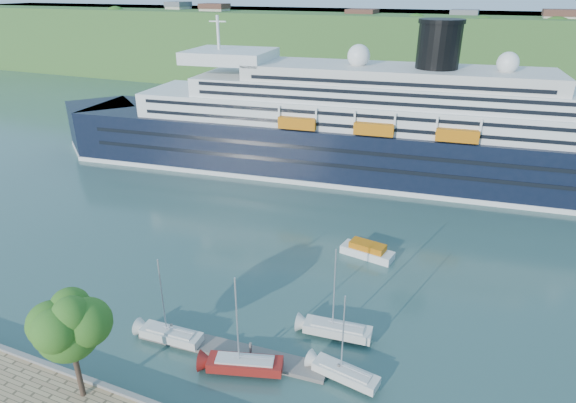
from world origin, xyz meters
The scene contains 9 objects.
far_hillside centered at (0.00, 145.00, 12.00)m, with size 400.00×50.00×24.00m, color #396227.
cruise_ship centered at (-0.88, 59.74, 13.64)m, with size 121.45×17.69×27.27m, color black, non-canonical shape.
promenade_tree centered at (-6.78, -1.50, 6.36)m, with size 6.48×6.48×10.73m, color #2C641A, non-canonical shape.
floating_pontoon centered at (1.48, 8.59, 0.21)m, with size 18.92×2.31×0.42m, color gray, non-canonical shape.
sailboat_white_near centered at (-4.49, 7.63, 4.45)m, with size 6.89×1.91×8.90m, color silver, non-canonical shape.
sailboat_red centered at (4.01, 6.76, 4.82)m, with size 7.46×2.07×9.64m, color maroon, non-canonical shape.
sailboat_white_far centered at (12.62, 9.25, 4.24)m, with size 6.57×1.83×8.49m, color silver, non-canonical shape.
tender_launch centered at (9.14, 31.09, 0.94)m, with size 6.83×2.34×1.89m, color #C5670B, non-canonical shape.
sailboat_extra centered at (10.26, 14.51, 4.77)m, with size 7.39×2.05×9.54m, color silver, non-canonical shape.
Camera 1 is at (20.32, -22.47, 31.97)m, focal length 30.00 mm.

